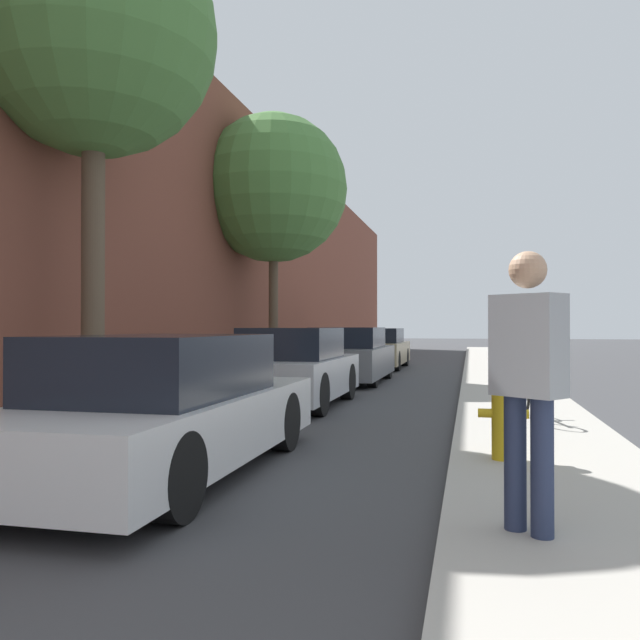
{
  "coord_description": "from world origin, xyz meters",
  "views": [
    {
      "loc": [
        2.11,
        0.21,
        1.46
      ],
      "look_at": [
        -0.27,
        10.23,
        1.56
      ],
      "focal_mm": 35.69,
      "sensor_mm": 36.0,
      "label": 1
    }
  ],
  "objects_px": {
    "parked_car_champagne": "(378,349)",
    "fire_hydrant": "(503,414)",
    "bicycle": "(532,398)",
    "parked_car_white": "(166,409)",
    "parked_car_silver": "(295,369)",
    "street_tree_near": "(94,35)",
    "parked_car_grey": "(349,356)",
    "street_tree_far": "(273,189)",
    "pedestrian": "(528,372)"
  },
  "relations": [
    {
      "from": "parked_car_silver",
      "to": "pedestrian",
      "type": "xyz_separation_m",
      "value": [
        3.49,
        -6.86,
        0.48
      ]
    },
    {
      "from": "street_tree_far",
      "to": "parked_car_white",
      "type": "bearing_deg",
      "value": -78.27
    },
    {
      "from": "parked_car_grey",
      "to": "parked_car_white",
      "type": "bearing_deg",
      "value": -89.08
    },
    {
      "from": "street_tree_near",
      "to": "parked_car_champagne",
      "type": "bearing_deg",
      "value": 81.63
    },
    {
      "from": "parked_car_white",
      "to": "street_tree_near",
      "type": "xyz_separation_m",
      "value": [
        -2.26,
        2.24,
        4.92
      ]
    },
    {
      "from": "fire_hydrant",
      "to": "pedestrian",
      "type": "height_order",
      "value": "pedestrian"
    },
    {
      "from": "street_tree_near",
      "to": "parked_car_white",
      "type": "bearing_deg",
      "value": -44.73
    },
    {
      "from": "street_tree_near",
      "to": "pedestrian",
      "type": "relative_size",
      "value": 3.96
    },
    {
      "from": "parked_car_silver",
      "to": "street_tree_far",
      "type": "relative_size",
      "value": 0.58
    },
    {
      "from": "street_tree_near",
      "to": "street_tree_far",
      "type": "height_order",
      "value": "street_tree_near"
    },
    {
      "from": "parked_car_champagne",
      "to": "pedestrian",
      "type": "distance_m",
      "value": 17.93
    },
    {
      "from": "parked_car_grey",
      "to": "fire_hydrant",
      "type": "bearing_deg",
      "value": -70.59
    },
    {
      "from": "street_tree_near",
      "to": "pedestrian",
      "type": "height_order",
      "value": "street_tree_near"
    },
    {
      "from": "street_tree_near",
      "to": "bicycle",
      "type": "distance_m",
      "value": 8.04
    },
    {
      "from": "pedestrian",
      "to": "street_tree_far",
      "type": "bearing_deg",
      "value": -27.08
    },
    {
      "from": "street_tree_near",
      "to": "bicycle",
      "type": "height_order",
      "value": "street_tree_near"
    },
    {
      "from": "parked_car_white",
      "to": "parked_car_grey",
      "type": "distance_m",
      "value": 10.54
    },
    {
      "from": "bicycle",
      "to": "fire_hydrant",
      "type": "bearing_deg",
      "value": -113.23
    },
    {
      "from": "parked_car_champagne",
      "to": "fire_hydrant",
      "type": "xyz_separation_m",
      "value": [
        3.42,
        -15.27,
        -0.09
      ]
    },
    {
      "from": "parked_car_white",
      "to": "parked_car_grey",
      "type": "bearing_deg",
      "value": 90.92
    },
    {
      "from": "street_tree_far",
      "to": "parked_car_silver",
      "type": "bearing_deg",
      "value": -68.08
    },
    {
      "from": "street_tree_far",
      "to": "pedestrian",
      "type": "xyz_separation_m",
      "value": [
        5.37,
        -11.53,
        -3.89
      ]
    },
    {
      "from": "parked_car_white",
      "to": "street_tree_near",
      "type": "height_order",
      "value": "street_tree_near"
    },
    {
      "from": "street_tree_near",
      "to": "pedestrian",
      "type": "distance_m",
      "value": 7.94
    },
    {
      "from": "parked_car_silver",
      "to": "bicycle",
      "type": "bearing_deg",
      "value": -23.57
    },
    {
      "from": "parked_car_silver",
      "to": "parked_car_grey",
      "type": "relative_size",
      "value": 0.92
    },
    {
      "from": "parked_car_white",
      "to": "parked_car_silver",
      "type": "relative_size",
      "value": 1.14
    },
    {
      "from": "parked_car_champagne",
      "to": "street_tree_near",
      "type": "height_order",
      "value": "street_tree_near"
    },
    {
      "from": "bicycle",
      "to": "parked_car_silver",
      "type": "bearing_deg",
      "value": 143.86
    },
    {
      "from": "parked_car_grey",
      "to": "bicycle",
      "type": "height_order",
      "value": "parked_car_grey"
    },
    {
      "from": "parked_car_grey",
      "to": "pedestrian",
      "type": "xyz_separation_m",
      "value": [
        3.43,
        -11.92,
        0.48
      ]
    },
    {
      "from": "street_tree_far",
      "to": "pedestrian",
      "type": "distance_m",
      "value": 13.3
    },
    {
      "from": "bicycle",
      "to": "street_tree_near",
      "type": "bearing_deg",
      "value": -178.51
    },
    {
      "from": "fire_hydrant",
      "to": "bicycle",
      "type": "xyz_separation_m",
      "value": [
        0.53,
        2.81,
        -0.14
      ]
    },
    {
      "from": "parked_car_champagne",
      "to": "bicycle",
      "type": "relative_size",
      "value": 3.06
    },
    {
      "from": "pedestrian",
      "to": "bicycle",
      "type": "xyz_separation_m",
      "value": [
        0.48,
        5.13,
        -0.72
      ]
    },
    {
      "from": "parked_car_grey",
      "to": "pedestrian",
      "type": "distance_m",
      "value": 12.41
    },
    {
      "from": "parked_car_champagne",
      "to": "street_tree_near",
      "type": "relative_size",
      "value": 0.62
    },
    {
      "from": "bicycle",
      "to": "street_tree_far",
      "type": "bearing_deg",
      "value": 119.85
    },
    {
      "from": "parked_car_champagne",
      "to": "pedestrian",
      "type": "xyz_separation_m",
      "value": [
        3.47,
        -17.58,
        0.49
      ]
    },
    {
      "from": "parked_car_champagne",
      "to": "street_tree_far",
      "type": "height_order",
      "value": "street_tree_far"
    },
    {
      "from": "parked_car_white",
      "to": "parked_car_champagne",
      "type": "xyz_separation_m",
      "value": [
        -0.21,
        16.2,
        0.01
      ]
    },
    {
      "from": "parked_car_white",
      "to": "street_tree_far",
      "type": "relative_size",
      "value": 0.66
    },
    {
      "from": "parked_car_champagne",
      "to": "pedestrian",
      "type": "height_order",
      "value": "pedestrian"
    },
    {
      "from": "parked_car_champagne",
      "to": "fire_hydrant",
      "type": "bearing_deg",
      "value": -77.36
    },
    {
      "from": "parked_car_champagne",
      "to": "street_tree_near",
      "type": "distance_m",
      "value": 14.94
    },
    {
      "from": "fire_hydrant",
      "to": "pedestrian",
      "type": "relative_size",
      "value": 0.49
    },
    {
      "from": "parked_car_champagne",
      "to": "pedestrian",
      "type": "bearing_deg",
      "value": -78.84
    },
    {
      "from": "parked_car_white",
      "to": "parked_car_silver",
      "type": "distance_m",
      "value": 5.48
    },
    {
      "from": "parked_car_grey",
      "to": "street_tree_far",
      "type": "bearing_deg",
      "value": -168.78
    }
  ]
}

